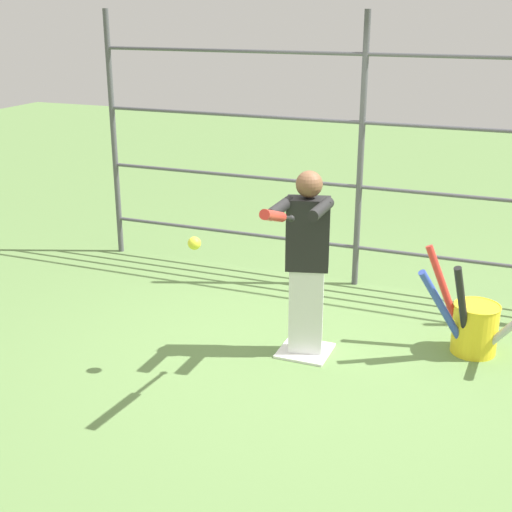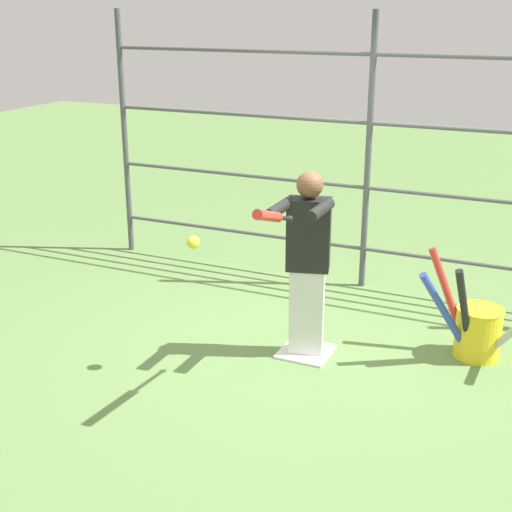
{
  "view_description": "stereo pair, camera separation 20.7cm",
  "coord_description": "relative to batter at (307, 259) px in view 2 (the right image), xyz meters",
  "views": [
    {
      "loc": [
        -1.55,
        4.94,
        2.65
      ],
      "look_at": [
        0.33,
        0.25,
        0.86
      ],
      "focal_mm": 50.0,
      "sensor_mm": 36.0,
      "label": 1
    },
    {
      "loc": [
        -1.74,
        4.86,
        2.65
      ],
      "look_at": [
        0.33,
        0.25,
        0.86
      ],
      "focal_mm": 50.0,
      "sensor_mm": 36.0,
      "label": 2
    }
  ],
  "objects": [
    {
      "name": "ground_plane",
      "position": [
        0.0,
        -0.01,
        -0.81
      ],
      "size": [
        24.0,
        24.0,
        0.0
      ],
      "primitive_type": "plane",
      "color": "#608447"
    },
    {
      "name": "home_plate",
      "position": [
        0.0,
        -0.01,
        -0.8
      ],
      "size": [
        0.4,
        0.4,
        0.02
      ],
      "color": "white",
      "rests_on": "ground"
    },
    {
      "name": "fence_backstop",
      "position": [
        0.0,
        -1.61,
        0.5
      ],
      "size": [
        5.5,
        0.06,
        2.61
      ],
      "color": "#4C4C51",
      "rests_on": "ground"
    },
    {
      "name": "batter",
      "position": [
        0.0,
        0.0,
        0.0
      ],
      "size": [
        0.37,
        0.57,
        1.49
      ],
      "color": "silver",
      "rests_on": "ground"
    },
    {
      "name": "baseball_bat_swinging",
      "position": [
        -0.06,
        0.87,
        0.58
      ],
      "size": [
        0.16,
        0.83,
        0.31
      ],
      "color": "black"
    },
    {
      "name": "softball_in_flight",
      "position": [
        0.66,
        0.6,
        0.23
      ],
      "size": [
        0.1,
        0.1,
        0.1
      ],
      "color": "yellow"
    },
    {
      "name": "bat_bucket",
      "position": [
        -1.25,
        -0.49,
        -0.56
      ],
      "size": [
        1.04,
        0.6,
        0.85
      ],
      "color": "yellow",
      "rests_on": "ground"
    }
  ]
}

